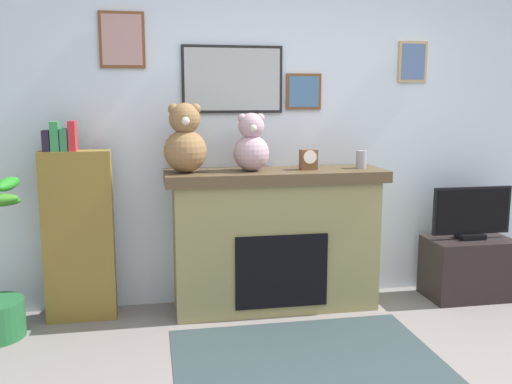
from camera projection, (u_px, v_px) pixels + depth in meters
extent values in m
cube|color=silver|center=(288.00, 131.00, 4.37)|extent=(5.20, 0.12, 2.60)
cube|color=black|center=(233.00, 79.00, 4.15)|extent=(0.74, 0.02, 0.49)
cube|color=#99A1A2|center=(233.00, 79.00, 4.14)|extent=(0.70, 0.00, 0.45)
cube|color=tan|center=(413.00, 62.00, 4.39)|extent=(0.23, 0.02, 0.31)
cube|color=#4C6790|center=(413.00, 62.00, 4.37)|extent=(0.19, 0.00, 0.27)
cube|color=brown|center=(304.00, 92.00, 4.26)|extent=(0.27, 0.02, 0.27)
cube|color=#3D6489|center=(304.00, 92.00, 4.25)|extent=(0.23, 0.00, 0.23)
cube|color=brown|center=(122.00, 40.00, 3.96)|extent=(0.31, 0.02, 0.39)
cube|color=#A67D77|center=(122.00, 40.00, 3.95)|extent=(0.27, 0.00, 0.35)
cube|color=olive|center=(275.00, 245.00, 4.20)|extent=(1.48, 0.45, 0.96)
cube|color=#4E3D27|center=(275.00, 175.00, 4.11)|extent=(1.60, 0.51, 0.08)
cube|color=black|center=(282.00, 272.00, 4.00)|extent=(0.66, 0.02, 0.53)
cube|color=brown|center=(79.00, 237.00, 3.95)|extent=(0.48, 0.16, 1.20)
cube|color=black|center=(47.00, 141.00, 3.81)|extent=(0.05, 0.13, 0.14)
cube|color=#2D7C43|center=(55.00, 136.00, 3.81)|extent=(0.06, 0.13, 0.20)
cube|color=#2B6B44|center=(65.00, 140.00, 3.83)|extent=(0.05, 0.13, 0.15)
cube|color=#AD2429|center=(73.00, 136.00, 3.83)|extent=(0.05, 0.13, 0.20)
ellipsoid|color=#217C20|center=(8.00, 184.00, 3.58)|extent=(0.13, 0.37, 0.08)
cube|color=black|center=(468.00, 268.00, 4.45)|extent=(0.66, 0.40, 0.47)
cube|color=black|center=(470.00, 236.00, 4.41)|extent=(0.20, 0.14, 0.04)
cube|color=black|center=(472.00, 210.00, 4.37)|extent=(0.64, 0.03, 0.37)
cube|color=black|center=(473.00, 211.00, 4.36)|extent=(0.60, 0.00, 0.33)
cube|color=#2B393A|center=(307.00, 360.00, 3.40)|extent=(1.60, 1.16, 0.01)
cylinder|color=gray|center=(361.00, 159.00, 4.20)|extent=(0.08, 0.08, 0.13)
cube|color=brown|center=(308.00, 160.00, 4.12)|extent=(0.12, 0.08, 0.15)
cylinder|color=white|center=(310.00, 157.00, 4.07)|extent=(0.10, 0.01, 0.10)
sphere|color=brown|center=(185.00, 151.00, 3.95)|extent=(0.30, 0.30, 0.30)
sphere|color=brown|center=(185.00, 118.00, 3.91)|extent=(0.22, 0.22, 0.22)
sphere|color=brown|center=(173.00, 109.00, 3.88)|extent=(0.08, 0.08, 0.08)
sphere|color=brown|center=(195.00, 109.00, 3.91)|extent=(0.08, 0.08, 0.08)
sphere|color=beige|center=(185.00, 121.00, 3.83)|extent=(0.06, 0.06, 0.06)
sphere|color=#A78A94|center=(251.00, 153.00, 4.03)|extent=(0.26, 0.26, 0.26)
sphere|color=#A78A94|center=(251.00, 126.00, 4.00)|extent=(0.18, 0.18, 0.18)
sphere|color=#A78A94|center=(242.00, 118.00, 3.98)|extent=(0.06, 0.06, 0.06)
sphere|color=#A78A94|center=(260.00, 118.00, 4.00)|extent=(0.06, 0.06, 0.06)
sphere|color=beige|center=(253.00, 128.00, 3.93)|extent=(0.06, 0.06, 0.06)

